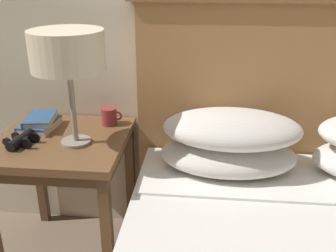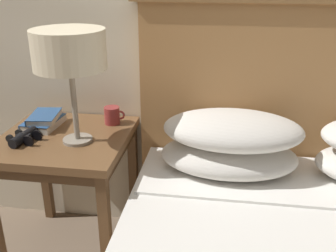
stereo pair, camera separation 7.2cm
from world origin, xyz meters
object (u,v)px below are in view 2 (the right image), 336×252
at_px(table_lamp, 69,51).
at_px(book_stacked_on_top, 44,117).
at_px(book_on_nightstand, 43,123).
at_px(binoculars_pair, 24,137).
at_px(coffee_mug, 112,115).
at_px(nightstand, 66,153).

xyz_separation_m(table_lamp, book_stacked_on_top, (-0.22, 0.14, -0.35)).
height_order(book_on_nightstand, book_stacked_on_top, book_stacked_on_top).
relative_size(book_stacked_on_top, binoculars_pair, 1.23).
xyz_separation_m(table_lamp, coffee_mug, (0.10, 0.23, -0.36)).
bearing_deg(book_stacked_on_top, book_on_nightstand, -172.40).
xyz_separation_m(nightstand, binoculars_pair, (-0.15, -0.09, 0.11)).
bearing_deg(binoculars_pair, book_on_nightstand, 88.12).
relative_size(nightstand, binoculars_pair, 3.94).
relative_size(table_lamp, book_on_nightstand, 2.34).
relative_size(book_stacked_on_top, coffee_mug, 1.95).
xyz_separation_m(book_on_nightstand, coffee_mug, (0.32, 0.09, 0.02)).
height_order(nightstand, book_on_nightstand, book_on_nightstand).
distance_m(book_stacked_on_top, coffee_mug, 0.33).
relative_size(nightstand, book_on_nightstand, 3.08).
bearing_deg(book_stacked_on_top, binoculars_pair, -94.35).
bearing_deg(table_lamp, nightstand, 151.44).
bearing_deg(nightstand, book_on_nightstand, 146.52).
relative_size(table_lamp, coffee_mug, 4.77).
relative_size(nightstand, book_stacked_on_top, 3.21).
xyz_separation_m(table_lamp, book_on_nightstand, (-0.23, 0.14, -0.38)).
bearing_deg(coffee_mug, book_on_nightstand, -165.15).
distance_m(table_lamp, book_stacked_on_top, 0.44).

